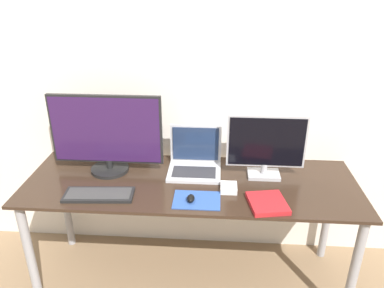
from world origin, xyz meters
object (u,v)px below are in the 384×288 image
object	(u,v)px
monitor_left	(106,134)
book	(267,203)
laptop	(195,160)
power_brick	(229,188)
keyboard	(99,195)
mouse	(191,198)
monitor_right	(266,145)

from	to	relation	value
monitor_left	book	world-z (taller)	monitor_left
laptop	power_brick	bearing A→B (deg)	-48.57
laptop	keyboard	xyz separation A→B (m)	(-0.49, -0.33, -0.05)
laptop	power_brick	distance (m)	0.30
mouse	book	bearing A→B (deg)	-0.45
monitor_right	book	distance (m)	0.36
power_brick	monitor_right	bearing A→B (deg)	40.63
mouse	book	xyz separation A→B (m)	(0.39, -0.00, -0.01)
monitor_left	monitor_right	bearing A→B (deg)	0.00
monitor_right	laptop	bearing A→B (deg)	173.10
mouse	power_brick	bearing A→B (deg)	32.56
monitor_right	mouse	xyz separation A→B (m)	(-0.40, -0.30, -0.17)
laptop	mouse	distance (m)	0.35
monitor_left	keyboard	world-z (taller)	monitor_left
keyboard	mouse	distance (m)	0.49
keyboard	book	distance (m)	0.88
monitor_right	keyboard	world-z (taller)	monitor_right
book	laptop	bearing A→B (deg)	137.94
power_brick	laptop	bearing A→B (deg)	131.43
laptop	book	size ratio (longest dim) A/B	1.33
monitor_left	mouse	world-z (taller)	monitor_left
monitor_left	book	bearing A→B (deg)	-18.78
monitor_right	laptop	xyz separation A→B (m)	(-0.41, 0.05, -0.13)
monitor_right	power_brick	world-z (taller)	monitor_right
monitor_right	power_brick	distance (m)	0.33
monitor_left	keyboard	bearing A→B (deg)	-86.63
laptop	keyboard	bearing A→B (deg)	-145.93
laptop	mouse	size ratio (longest dim) A/B	4.76
monitor_right	laptop	distance (m)	0.43
laptop	keyboard	size ratio (longest dim) A/B	0.82
keyboard	monitor_left	bearing A→B (deg)	93.37
laptop	mouse	bearing A→B (deg)	-89.81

